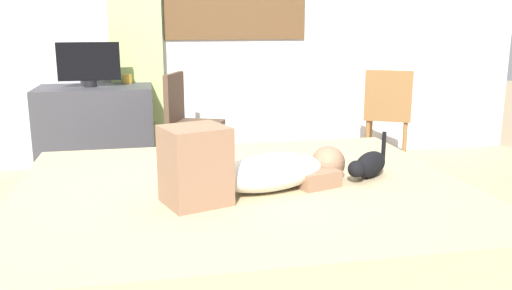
{
  "coord_description": "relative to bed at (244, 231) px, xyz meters",
  "views": [
    {
      "loc": [
        -0.35,
        -2.29,
        1.24
      ],
      "look_at": [
        0.19,
        0.35,
        0.62
      ],
      "focal_mm": 37.41,
      "sensor_mm": 36.0,
      "label": 1
    }
  ],
  "objects": [
    {
      "name": "cat",
      "position": [
        0.64,
        0.0,
        0.31
      ],
      "size": [
        0.29,
        0.27,
        0.21
      ],
      "color": "black",
      "rests_on": "bed"
    },
    {
      "name": "bed",
      "position": [
        0.0,
        0.0,
        0.0
      ],
      "size": [
        2.24,
        1.87,
        0.47
      ],
      "color": "#38383D",
      "rests_on": "ground"
    },
    {
      "name": "curtain_left",
      "position": [
        -0.52,
        2.26,
        0.93
      ],
      "size": [
        0.44,
        0.06,
        2.33
      ],
      "primitive_type": "cube",
      "color": "#ADCC75",
      "rests_on": "ground"
    },
    {
      "name": "desk",
      "position": [
        -0.85,
        1.98,
        0.14
      ],
      "size": [
        0.9,
        0.56,
        0.74
      ],
      "color": "#38383D",
      "rests_on": "ground"
    },
    {
      "name": "ground_plane",
      "position": [
        -0.09,
        -0.15,
        -0.23
      ],
      "size": [
        16.0,
        16.0,
        0.0
      ],
      "primitive_type": "plane",
      "color": "tan"
    },
    {
      "name": "chair_by_desk",
      "position": [
        -0.15,
        1.68,
        0.28
      ],
      "size": [
        0.49,
        0.49,
        0.86
      ],
      "color": "#4C3828",
      "rests_on": "ground"
    },
    {
      "name": "cup",
      "position": [
        -0.6,
        2.16,
        0.55
      ],
      "size": [
        0.07,
        0.07,
        0.08
      ],
      "primitive_type": "cylinder",
      "color": "gold",
      "rests_on": "desk"
    },
    {
      "name": "person_lying",
      "position": [
        0.02,
        -0.13,
        0.35
      ],
      "size": [
        0.93,
        0.51,
        0.34
      ],
      "color": "silver",
      "rests_on": "bed"
    },
    {
      "name": "chair_spare",
      "position": [
        1.54,
        1.69,
        0.28
      ],
      "size": [
        0.51,
        0.51,
        0.86
      ],
      "color": "brown",
      "rests_on": "ground"
    },
    {
      "name": "tv_monitor",
      "position": [
        -0.88,
        1.98,
        0.69
      ],
      "size": [
        0.48,
        0.1,
        0.35
      ],
      "color": "black",
      "rests_on": "desk"
    }
  ]
}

